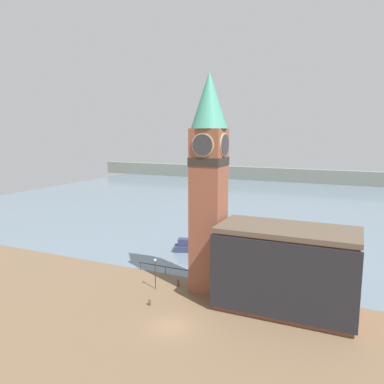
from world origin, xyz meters
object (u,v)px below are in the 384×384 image
at_px(clock_tower, 209,178).
at_px(boat_near, 192,247).
at_px(lamp_post, 155,268).
at_px(mooring_bollard_far, 178,282).
at_px(pier_building, 286,269).
at_px(mooring_bollard_near, 150,302).

relative_size(clock_tower, boat_near, 3.95).
bearing_deg(lamp_post, mooring_bollard_far, 41.72).
relative_size(pier_building, lamp_post, 3.83).
relative_size(boat_near, mooring_bollard_near, 8.17).
bearing_deg(pier_building, mooring_bollard_far, 176.34).
bearing_deg(mooring_bollard_near, pier_building, 20.69).
bearing_deg(mooring_bollard_near, clock_tower, 56.92).
relative_size(mooring_bollard_near, lamp_post, 0.21).
bearing_deg(boat_near, mooring_bollard_near, -99.24).
distance_m(boat_near, lamp_post, 14.78).
bearing_deg(boat_near, clock_tower, -78.01).
bearing_deg(clock_tower, pier_building, -8.33).
xyz_separation_m(clock_tower, lamp_post, (-5.70, -2.32, -10.51)).
height_order(pier_building, mooring_bollard_far, pier_building).
distance_m(clock_tower, pier_building, 12.65).
relative_size(clock_tower, mooring_bollard_far, 29.37).
distance_m(clock_tower, mooring_bollard_near, 14.74).
bearing_deg(mooring_bollard_far, lamp_post, -138.28).
distance_m(mooring_bollard_far, lamp_post, 3.45).
height_order(mooring_bollard_far, lamp_post, lamp_post).
bearing_deg(mooring_bollard_far, clock_tower, 7.93).
height_order(clock_tower, pier_building, clock_tower).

